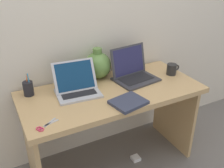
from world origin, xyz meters
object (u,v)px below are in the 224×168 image
laptop_right (132,71)px  coffee_mug (172,69)px  laptop_left (77,85)px  power_brick (136,158)px  green_vase (98,65)px  notebook_stack (128,102)px  scissors (44,127)px  pen_cup (28,88)px

laptop_right → coffee_mug: size_ratio=2.98×
laptop_left → laptop_right: 0.48m
laptop_right → power_brick: size_ratio=5.05×
green_vase → power_brick: size_ratio=3.54×
laptop_right → green_vase: (-0.24, 0.14, 0.04)m
notebook_stack → scissors: 0.57m
scissors → pen_cup: bearing=89.6°
notebook_stack → scissors: (-0.57, -0.00, -0.01)m
green_vase → notebook_stack: bearing=-88.8°
laptop_left → green_vase: bearing=33.3°
laptop_left → scissors: (-0.32, -0.31, -0.06)m
green_vase → coffee_mug: bearing=-21.8°
green_vase → pen_cup: (-0.56, -0.04, -0.06)m
green_vase → pen_cup: bearing=-175.9°
scissors → power_brick: bearing=11.5°
scissors → notebook_stack: bearing=0.0°
green_vase → pen_cup: green_vase is taller
laptop_left → notebook_stack: laptop_left is taller
notebook_stack → coffee_mug: bearing=23.3°
green_vase → scissors: size_ratio=1.72×
notebook_stack → pen_cup: pen_cup is taller
laptop_left → scissors: bearing=-136.0°
notebook_stack → scissors: bearing=-180.0°
green_vase → power_brick: (0.20, -0.31, -0.80)m
green_vase → power_brick: bearing=-57.7°
pen_cup → power_brick: pen_cup is taller
notebook_stack → scissors: notebook_stack is taller
notebook_stack → pen_cup: size_ratio=1.26×
pen_cup → laptop_right: bearing=-7.3°
pen_cup → green_vase: bearing=4.1°
scissors → laptop_right: bearing=22.2°
laptop_left → coffee_mug: (0.81, -0.07, -0.01)m
laptop_left → laptop_right: laptop_right is taller
laptop_right → pen_cup: 0.80m
laptop_right → power_brick: laptop_right is taller
laptop_left → power_brick: (0.44, -0.15, -0.75)m
pen_cup → scissors: pen_cup is taller
coffee_mug → green_vase: bearing=158.2°
pen_cup → scissors: bearing=-90.4°
laptop_right → green_vase: laptop_right is taller
laptop_left → coffee_mug: bearing=-4.8°
green_vase → laptop_right: bearing=-30.8°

